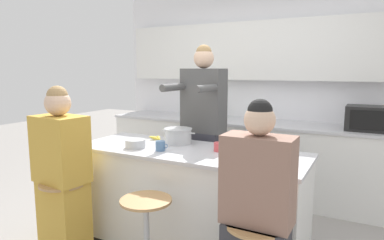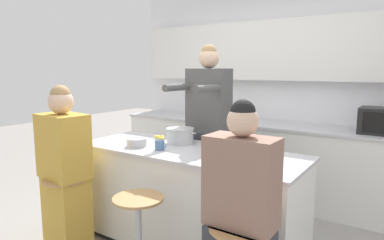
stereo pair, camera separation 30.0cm
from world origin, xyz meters
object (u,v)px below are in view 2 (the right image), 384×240
(coffee_cup_far, at_px, (217,147))
(bar_stool_leftmost, at_px, (67,212))
(potted_plant, at_px, (223,109))
(bar_stool_center, at_px, (139,236))
(person_seated_near, at_px, (240,229))
(person_cooking, at_px, (208,135))
(coffee_cup_near, at_px, (160,145))
(kitchen_island, at_px, (187,198))
(fruit_bowl, at_px, (137,142))
(banana_bunch, at_px, (160,137))
(person_wrapped_blanket, at_px, (65,174))
(cooking_pot, at_px, (180,136))

(coffee_cup_far, bearing_deg, bar_stool_leftmost, -146.60)
(bar_stool_leftmost, distance_m, potted_plant, 2.36)
(bar_stool_center, distance_m, person_seated_near, 0.87)
(bar_stool_center, relative_size, person_seated_near, 0.47)
(person_cooking, distance_m, coffee_cup_near, 0.72)
(kitchen_island, relative_size, bar_stool_center, 3.09)
(kitchen_island, distance_m, fruit_bowl, 0.68)
(person_seated_near, height_order, banana_bunch, person_seated_near)
(bar_stool_leftmost, xyz_separation_m, fruit_bowl, (0.37, 0.50, 0.57))
(kitchen_island, relative_size, coffee_cup_near, 17.72)
(person_wrapped_blanket, bearing_deg, fruit_bowl, 56.81)
(bar_stool_leftmost, xyz_separation_m, potted_plant, (0.31, 2.23, 0.70))
(bar_stool_leftmost, height_order, cooking_pot, cooking_pot)
(bar_stool_leftmost, distance_m, fruit_bowl, 0.84)
(cooking_pot, relative_size, coffee_cup_far, 3.35)
(banana_bunch, xyz_separation_m, potted_plant, (-0.03, 1.36, 0.15))
(cooking_pot, xyz_separation_m, banana_bunch, (-0.28, 0.04, -0.05))
(person_wrapped_blanket, distance_m, banana_bunch, 0.95)
(kitchen_island, height_order, bar_stool_leftmost, kitchen_island)
(cooking_pot, distance_m, banana_bunch, 0.29)
(person_seated_near, height_order, coffee_cup_near, person_seated_near)
(person_wrapped_blanket, distance_m, person_seated_near, 1.67)
(kitchen_island, xyz_separation_m, bar_stool_leftmost, (-0.82, -0.65, -0.09))
(banana_bunch, bearing_deg, coffee_cup_near, -51.13)
(bar_stool_leftmost, distance_m, person_wrapped_blanket, 0.33)
(person_seated_near, height_order, cooking_pot, person_seated_near)
(fruit_bowl, bearing_deg, bar_stool_center, -46.83)
(kitchen_island, bearing_deg, person_cooking, 103.05)
(cooking_pot, bearing_deg, coffee_cup_far, -13.39)
(person_cooking, xyz_separation_m, potted_plant, (-0.38, 1.00, 0.15))
(coffee_cup_near, bearing_deg, person_wrapped_blanket, -143.48)
(person_cooking, height_order, cooking_pot, person_cooking)
(cooking_pot, bearing_deg, person_seated_near, -38.32)
(person_cooking, bearing_deg, banana_bunch, -130.82)
(banana_bunch, bearing_deg, coffee_cup_far, -11.59)
(person_cooking, bearing_deg, person_seated_near, -48.80)
(kitchen_island, xyz_separation_m, bar_stool_center, (0.00, -0.63, -0.09))
(person_seated_near, xyz_separation_m, coffee_cup_far, (-0.56, 0.69, 0.29))
(person_cooking, height_order, coffee_cup_near, person_cooking)
(person_cooking, relative_size, coffee_cup_near, 15.80)
(bar_stool_leftmost, distance_m, person_cooking, 1.51)
(kitchen_island, distance_m, banana_bunch, 0.70)
(bar_stool_center, distance_m, fruit_bowl, 0.87)
(bar_stool_leftmost, bearing_deg, potted_plant, 82.05)
(bar_stool_center, bearing_deg, fruit_bowl, 133.17)
(coffee_cup_far, bearing_deg, person_cooking, 127.51)
(coffee_cup_near, bearing_deg, banana_bunch, 128.87)
(bar_stool_leftmost, bearing_deg, person_seated_near, 0.64)
(person_cooking, relative_size, fruit_bowl, 10.21)
(bar_stool_center, distance_m, potted_plant, 2.37)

